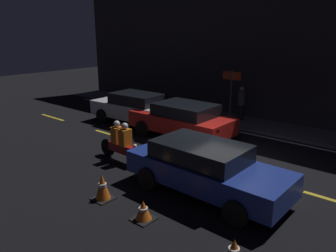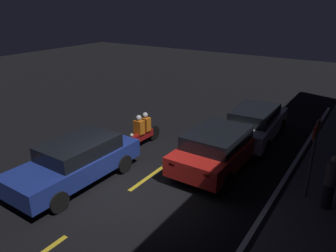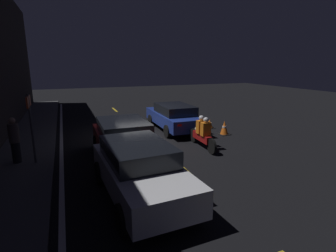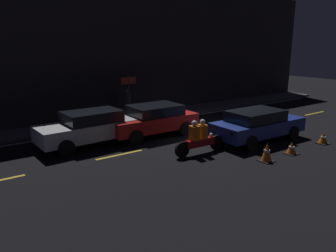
# 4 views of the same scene
# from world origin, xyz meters

# --- Properties ---
(ground_plane) EXTENTS (56.00, 56.00, 0.00)m
(ground_plane) POSITION_xyz_m (0.00, 0.00, 0.00)
(ground_plane) COLOR black
(lane_dash_a) EXTENTS (2.00, 0.14, 0.01)m
(lane_dash_a) POSITION_xyz_m (-10.00, 0.00, 0.00)
(lane_dash_a) COLOR gold
(lane_dash_a) RESTS_ON ground
(lane_dash_b) EXTENTS (2.00, 0.14, 0.01)m
(lane_dash_b) POSITION_xyz_m (-5.50, 0.00, 0.00)
(lane_dash_b) COLOR gold
(lane_dash_b) RESTS_ON ground
(lane_dash_c) EXTENTS (2.00, 0.14, 0.01)m
(lane_dash_c) POSITION_xyz_m (-1.00, 0.00, 0.00)
(lane_dash_c) COLOR gold
(lane_dash_c) RESTS_ON ground
(lane_solid_kerb) EXTENTS (25.20, 0.14, 0.01)m
(lane_solid_kerb) POSITION_xyz_m (0.00, 3.87, 0.00)
(lane_solid_kerb) COLOR silver
(lane_solid_kerb) RESTS_ON ground
(sedan_white) EXTENTS (4.28, 2.02, 1.47)m
(sedan_white) POSITION_xyz_m (-5.95, 1.90, 0.79)
(sedan_white) COLOR silver
(sedan_white) RESTS_ON ground
(taxi_red) EXTENTS (4.28, 2.06, 1.44)m
(taxi_red) POSITION_xyz_m (-2.95, 1.63, 0.78)
(taxi_red) COLOR red
(taxi_red) RESTS_ON ground
(sedan_blue) EXTENTS (4.46, 1.95, 1.39)m
(sedan_blue) POSITION_xyz_m (0.44, -1.78, 0.75)
(sedan_blue) COLOR navy
(sedan_blue) RESTS_ON ground
(motorcycle) EXTENTS (2.35, 0.38, 1.38)m
(motorcycle) POSITION_xyz_m (-2.90, -1.70, 0.65)
(motorcycle) COLOR black
(motorcycle) RESTS_ON ground
(traffic_cone_near) EXTENTS (0.51, 0.51, 0.71)m
(traffic_cone_near) POSITION_xyz_m (-1.39, -3.78, 0.35)
(traffic_cone_near) COLOR black
(traffic_cone_near) RESTS_ON ground
(traffic_cone_mid) EXTENTS (0.50, 0.50, 0.49)m
(traffic_cone_mid) POSITION_xyz_m (0.09, -3.80, 0.24)
(traffic_cone_mid) COLOR black
(traffic_cone_mid) RESTS_ON ground
(pedestrian) EXTENTS (0.34, 0.34, 1.60)m
(pedestrian) POSITION_xyz_m (-2.24, 5.29, 0.93)
(pedestrian) COLOR black
(pedestrian) RESTS_ON raised_curb
(shop_sign) EXTENTS (0.90, 0.08, 2.40)m
(shop_sign) POSITION_xyz_m (-2.48, 4.69, 1.81)
(shop_sign) COLOR #4C4C51
(shop_sign) RESTS_ON raised_curb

